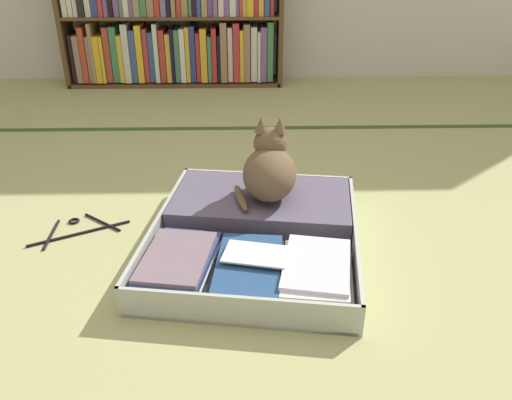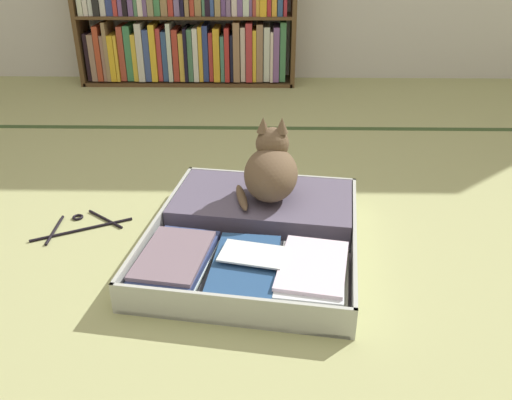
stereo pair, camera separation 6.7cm
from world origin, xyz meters
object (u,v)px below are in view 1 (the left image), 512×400
at_px(open_suitcase, 256,231).
at_px(clothes_hanger, 78,229).
at_px(black_cat, 269,169).
at_px(bookshelf, 172,20).

xyz_separation_m(open_suitcase, clothes_hanger, (-0.65, 0.09, -0.04)).
bearing_deg(open_suitcase, black_cat, 72.54).
relative_size(black_cat, clothes_hanger, 0.88).
xyz_separation_m(bookshelf, open_suitcase, (0.52, -2.15, -0.39)).
bearing_deg(clothes_hanger, bookshelf, 86.47).
bearing_deg(bookshelf, open_suitcase, -76.32).
height_order(bookshelf, black_cat, bookshelf).
height_order(bookshelf, open_suitcase, bookshelf).
distance_m(bookshelf, open_suitcase, 2.25).
bearing_deg(black_cat, bookshelf, 106.14).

